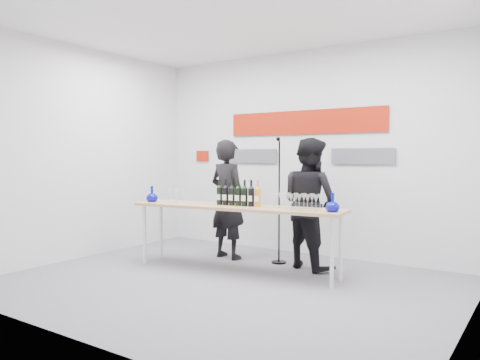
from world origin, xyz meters
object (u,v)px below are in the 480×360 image
object	(u,v)px
tasting_table	(236,211)
presenter_right	(310,203)
mic_stand	(279,225)
presenter_left	(228,199)

from	to	relation	value
tasting_table	presenter_right	world-z (taller)	presenter_right
mic_stand	presenter_right	bearing A→B (deg)	-10.22
mic_stand	presenter_left	bearing A→B (deg)	178.35
presenter_left	mic_stand	size ratio (longest dim) A/B	0.99
tasting_table	presenter_right	distance (m)	0.98
tasting_table	mic_stand	world-z (taller)	mic_stand
presenter_left	presenter_right	bearing A→B (deg)	-165.79
presenter_right	tasting_table	bearing A→B (deg)	66.25
tasting_table	mic_stand	size ratio (longest dim) A/B	1.65
tasting_table	presenter_left	world-z (taller)	presenter_left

